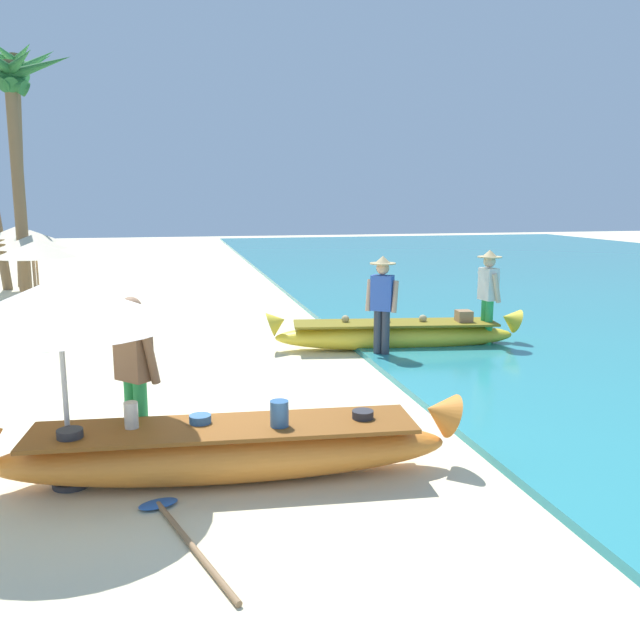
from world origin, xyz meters
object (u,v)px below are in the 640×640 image
(person_tourist_customer, at_px, (134,371))
(palm_tree_mid_cluster, at_px, (10,98))
(paddle, at_px, (180,531))
(person_vendor_assistant, at_px, (488,292))
(palm_tree_tall_inland, at_px, (16,92))
(boat_yellow_midground, at_px, (395,334))
(person_vendor_hatted, at_px, (382,300))
(boat_orange_foreground, at_px, (226,450))
(patio_umbrella_large, at_px, (58,303))

(person_tourist_customer, bearing_deg, palm_tree_mid_cluster, 106.64)
(paddle, bearing_deg, person_tourist_customer, 103.99)
(person_vendor_assistant, height_order, palm_tree_tall_inland, palm_tree_tall_inland)
(boat_yellow_midground, relative_size, person_vendor_hatted, 2.64)
(boat_orange_foreground, height_order, paddle, boat_orange_foreground)
(boat_yellow_midground, bearing_deg, person_tourist_customer, -134.89)
(person_tourist_customer, distance_m, patio_umbrella_large, 1.08)
(palm_tree_mid_cluster, bearing_deg, boat_yellow_midground, -38.52)
(boat_orange_foreground, bearing_deg, boat_yellow_midground, 54.79)
(person_vendor_assistant, height_order, palm_tree_mid_cluster, palm_tree_mid_cluster)
(person_vendor_hatted, bearing_deg, palm_tree_tall_inland, 124.31)
(boat_orange_foreground, height_order, palm_tree_mid_cluster, palm_tree_mid_cluster)
(patio_umbrella_large, relative_size, palm_tree_mid_cluster, 0.35)
(palm_tree_tall_inland, bearing_deg, person_vendor_assistant, -48.09)
(person_vendor_assistant, bearing_deg, paddle, -134.79)
(boat_yellow_midground, relative_size, palm_tree_mid_cluster, 0.76)
(person_vendor_assistant, bearing_deg, boat_yellow_midground, 170.21)
(boat_orange_foreground, xyz_separation_m, boat_yellow_midground, (3.51, 4.98, -0.02))
(boat_orange_foreground, relative_size, paddle, 2.65)
(person_vendor_assistant, bearing_deg, person_tourist_customer, -145.83)
(person_tourist_customer, height_order, palm_tree_tall_inland, palm_tree_tall_inland)
(boat_yellow_midground, distance_m, palm_tree_mid_cluster, 10.65)
(patio_umbrella_large, bearing_deg, person_tourist_customer, 32.12)
(boat_orange_foreground, distance_m, patio_umbrella_large, 2.11)
(palm_tree_mid_cluster, bearing_deg, person_tourist_customer, -73.36)
(person_vendor_hatted, bearing_deg, person_vendor_assistant, 9.28)
(boat_orange_foreground, height_order, patio_umbrella_large, patio_umbrella_large)
(patio_umbrella_large, bearing_deg, palm_tree_mid_cluster, 102.96)
(paddle, bearing_deg, palm_tree_mid_cluster, 106.29)
(person_vendor_hatted, relative_size, paddle, 0.99)
(palm_tree_mid_cluster, bearing_deg, patio_umbrella_large, -77.04)
(person_vendor_hatted, xyz_separation_m, patio_umbrella_large, (-4.51, -4.14, 0.76))
(palm_tree_tall_inland, relative_size, palm_tree_mid_cluster, 1.18)
(boat_yellow_midground, distance_m, person_vendor_hatted, 1.10)
(boat_yellow_midground, height_order, palm_tree_mid_cluster, palm_tree_mid_cluster)
(boat_yellow_midground, relative_size, palm_tree_tall_inland, 0.65)
(person_vendor_assistant, relative_size, paddle, 1.01)
(boat_orange_foreground, relative_size, person_vendor_assistant, 2.62)
(person_tourist_customer, relative_size, person_vendor_assistant, 0.97)
(palm_tree_mid_cluster, relative_size, paddle, 3.42)
(patio_umbrella_large, relative_size, palm_tree_tall_inland, 0.30)
(boat_yellow_midground, distance_m, paddle, 7.18)
(person_tourist_customer, xyz_separation_m, palm_tree_tall_inland, (-3.92, 15.20, 4.86))
(person_vendor_hatted, distance_m, paddle, 6.46)
(boat_orange_foreground, height_order, person_vendor_hatted, person_vendor_hatted)
(boat_yellow_midground, xyz_separation_m, palm_tree_mid_cluster, (-7.46, 5.94, 4.74))
(patio_umbrella_large, height_order, paddle, patio_umbrella_large)
(person_tourist_customer, bearing_deg, paddle, -76.01)
(boat_yellow_midground, distance_m, palm_tree_tall_inland, 14.72)
(boat_yellow_midground, bearing_deg, boat_orange_foreground, -125.21)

